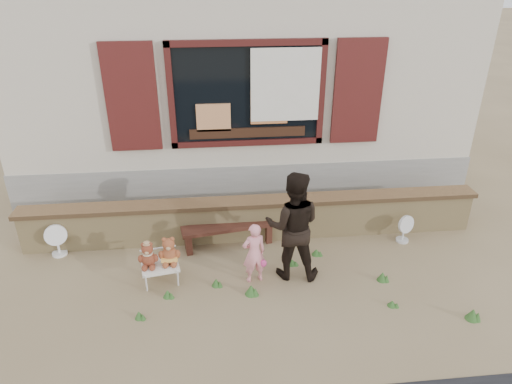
{
  "coord_description": "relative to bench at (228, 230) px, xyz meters",
  "views": [
    {
      "loc": [
        -0.59,
        -5.18,
        3.92
      ],
      "look_at": [
        0.0,
        0.6,
        1.0
      ],
      "focal_mm": 32.0,
      "sensor_mm": 36.0,
      "label": 1
    }
  ],
  "objects": [
    {
      "name": "ground",
      "position": [
        0.41,
        -0.79,
        -0.27
      ],
      "size": [
        80.0,
        80.0,
        0.0
      ],
      "primitive_type": "plane",
      "color": "brown",
      "rests_on": "ground"
    },
    {
      "name": "shopfront",
      "position": [
        0.41,
        3.7,
        1.73
      ],
      "size": [
        8.04,
        5.13,
        4.0
      ],
      "color": "#BAAD97",
      "rests_on": "ground"
    },
    {
      "name": "brick_wall",
      "position": [
        0.41,
        0.21,
        0.08
      ],
      "size": [
        7.1,
        0.36,
        0.67
      ],
      "color": "tan",
      "rests_on": "ground"
    },
    {
      "name": "bench",
      "position": [
        0.0,
        0.0,
        0.0
      ],
      "size": [
        1.45,
        0.53,
        0.36
      ],
      "rotation": [
        0.0,
        0.0,
        0.16
      ],
      "color": "#371A13",
      "rests_on": "ground"
    },
    {
      "name": "folding_chair",
      "position": [
        -0.96,
        -0.82,
        0.01
      ],
      "size": [
        0.56,
        0.51,
        0.3
      ],
      "rotation": [
        0.0,
        0.0,
        0.18
      ],
      "color": "silver",
      "rests_on": "ground"
    },
    {
      "name": "teddy_bear_left",
      "position": [
        -1.1,
        -0.84,
        0.22
      ],
      "size": [
        0.3,
        0.28,
        0.37
      ],
      "primitive_type": null,
      "rotation": [
        0.0,
        0.0,
        0.18
      ],
      "color": "brown",
      "rests_on": "folding_chair"
    },
    {
      "name": "teddy_bear_right",
      "position": [
        -0.82,
        -0.79,
        0.24
      ],
      "size": [
        0.33,
        0.3,
        0.4
      ],
      "primitive_type": null,
      "rotation": [
        0.0,
        0.0,
        0.18
      ],
      "color": "brown",
      "rests_on": "folding_chair"
    },
    {
      "name": "child",
      "position": [
        0.31,
        -0.91,
        0.18
      ],
      "size": [
        0.37,
        0.28,
        0.89
      ],
      "primitive_type": "imported",
      "rotation": [
        0.0,
        0.0,
        3.38
      ],
      "color": "pink",
      "rests_on": "ground"
    },
    {
      "name": "adult",
      "position": [
        0.84,
        -0.81,
        0.51
      ],
      "size": [
        0.86,
        0.72,
        1.56
      ],
      "primitive_type": "imported",
      "rotation": [
        0.0,
        0.0,
        2.95
      ],
      "color": "black",
      "rests_on": "ground"
    },
    {
      "name": "fan_left",
      "position": [
        -2.54,
        0.01,
        -0.0
      ],
      "size": [
        0.34,
        0.22,
        0.52
      ],
      "rotation": [
        0.0,
        0.0,
        0.33
      ],
      "color": "white",
      "rests_on": "ground"
    },
    {
      "name": "fan_right",
      "position": [
        2.72,
        -0.16,
        -0.03
      ],
      "size": [
        0.3,
        0.2,
        0.46
      ],
      "rotation": [
        0.0,
        0.0,
        0.38
      ],
      "color": "silver",
      "rests_on": "ground"
    },
    {
      "name": "grass_tufts",
      "position": [
        0.9,
        -1.17,
        -0.2
      ],
      "size": [
        4.21,
        1.71,
        0.16
      ],
      "color": "#315D25",
      "rests_on": "ground"
    }
  ]
}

